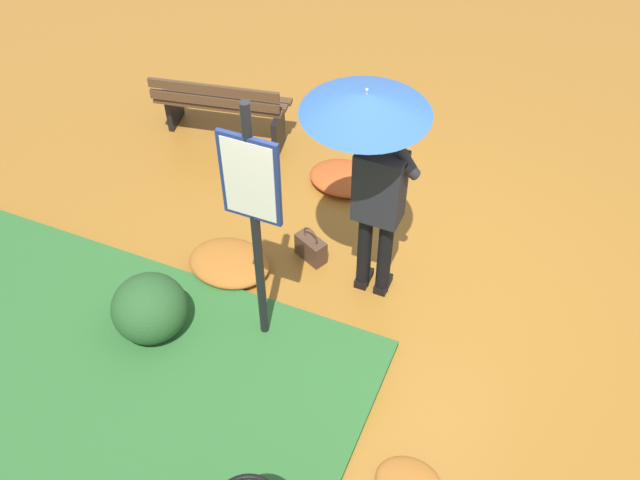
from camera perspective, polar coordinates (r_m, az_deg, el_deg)
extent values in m
plane|color=#9E6623|center=(6.30, 5.17, -4.16)|extent=(18.00, 18.00, 0.00)
cube|color=#2D662D|center=(5.89, -24.26, -14.78)|extent=(4.80, 4.00, 0.05)
cylinder|color=black|center=(5.99, 5.20, -1.33)|extent=(0.12, 0.12, 0.86)
cylinder|color=black|center=(6.03, 3.59, -0.85)|extent=(0.12, 0.12, 0.86)
cube|color=black|center=(6.31, 5.09, -3.52)|extent=(0.11, 0.22, 0.08)
cube|color=black|center=(6.34, 3.56, -3.05)|extent=(0.11, 0.22, 0.08)
cube|color=#232328|center=(5.49, 4.82, 4.31)|extent=(0.38, 0.24, 0.64)
sphere|color=beige|center=(5.20, 5.12, 8.14)|extent=(0.20, 0.20, 0.20)
ellipsoid|color=black|center=(5.19, 5.14, 8.40)|extent=(0.20, 0.20, 0.15)
cylinder|color=#232328|center=(5.33, 7.23, 5.57)|extent=(0.18, 0.13, 0.18)
cylinder|color=#232328|center=(5.29, 6.94, 6.50)|extent=(0.24, 0.11, 0.33)
cube|color=black|center=(5.21, 6.12, 7.84)|extent=(0.07, 0.02, 0.14)
cylinder|color=#232328|center=(5.37, 3.31, 6.66)|extent=(0.11, 0.10, 0.09)
cylinder|color=#232328|center=(5.31, 3.47, 7.32)|extent=(0.10, 0.09, 0.23)
cylinder|color=#A5A5AD|center=(5.11, 3.68, 10.05)|extent=(0.02, 0.02, 0.41)
cone|color=#264C8C|center=(5.06, 3.73, 10.93)|extent=(0.96, 0.96, 0.16)
sphere|color=#A5A5AD|center=(5.00, 3.79, 11.97)|extent=(0.02, 0.02, 0.02)
cylinder|color=black|center=(5.14, -5.13, 0.33)|extent=(0.07, 0.07, 2.30)
cube|color=navy|center=(4.76, -5.64, 4.90)|extent=(0.44, 0.04, 0.70)
cube|color=silver|center=(4.75, -5.74, 4.76)|extent=(0.38, 0.01, 0.64)
cube|color=#4C3323|center=(6.47, -0.74, -0.69)|extent=(0.33, 0.25, 0.24)
torus|color=#4C3323|center=(6.35, -0.75, 0.32)|extent=(0.17, 0.09, 0.18)
cube|color=black|center=(7.63, -3.37, 8.59)|extent=(0.13, 0.36, 0.44)
cube|color=black|center=(8.18, -11.64, 10.50)|extent=(0.13, 0.36, 0.44)
cube|color=#513823|center=(7.83, -7.39, 11.51)|extent=(1.39, 0.37, 0.04)
cube|color=#513823|center=(7.74, -7.81, 11.04)|extent=(1.39, 0.37, 0.04)
cube|color=#513823|center=(7.66, -8.24, 10.57)|extent=(1.39, 0.37, 0.04)
cube|color=#513823|center=(7.57, -8.50, 10.99)|extent=(1.38, 0.31, 0.10)
cube|color=#513823|center=(7.49, -8.62, 11.87)|extent=(1.38, 0.31, 0.10)
ellipsoid|color=#285628|center=(5.96, -13.54, -5.35)|extent=(0.62, 0.62, 0.56)
ellipsoid|color=#1E421E|center=(6.16, -14.38, -4.74)|extent=(0.37, 0.37, 0.37)
ellipsoid|color=#B74C1E|center=(7.26, 1.94, 5.01)|extent=(0.72, 0.57, 0.16)
ellipsoid|color=#A86023|center=(6.44, -7.29, -1.84)|extent=(0.75, 0.60, 0.17)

